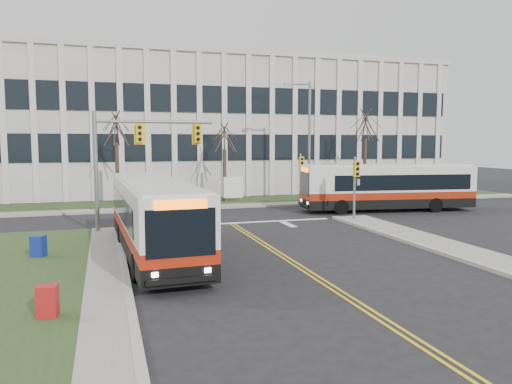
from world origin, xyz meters
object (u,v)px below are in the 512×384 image
Objects in this scene: streetlight at (307,135)px; newspaper_box_red at (48,303)px; directory_sign at (233,188)px; bus_cross at (388,188)px; newspaper_box_blue at (38,248)px; bus_main at (154,219)px.

streetlight reaches higher than newspaper_box_red.
directory_sign is 0.17× the size of bus_cross.
newspaper_box_blue and newspaper_box_red have the same top height.
bus_main is at bearing 70.95° from newspaper_box_red.
directory_sign is 19.69m from newspaper_box_blue.
newspaper_box_red is (1.08, -7.51, 0.00)m from newspaper_box_blue.
newspaper_box_blue is (-11.99, -15.60, -0.70)m from directory_sign.
bus_cross is at bearing 46.30° from newspaper_box_red.
newspaper_box_blue is 7.59m from newspaper_box_red.
streetlight is at bearing 60.72° from newspaper_box_red.
bus_main is at bearing -130.87° from streetlight.
directory_sign is at bearing -121.70° from bus_cross.
newspaper_box_blue is at bearing -140.78° from streetlight.
directory_sign is 11.52m from bus_cross.
newspaper_box_red is at bearing -115.27° from directory_sign.
streetlight reaches higher than directory_sign.
newspaper_box_red is at bearing -57.48° from newspaper_box_blue.
bus_cross is 12.15× the size of newspaper_box_red.
directory_sign is 2.11× the size of newspaper_box_blue.
directory_sign is at bearing 72.45° from newspaper_box_red.
directory_sign is at bearing 62.74° from bus_main.
bus_cross reaches higher than directory_sign.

